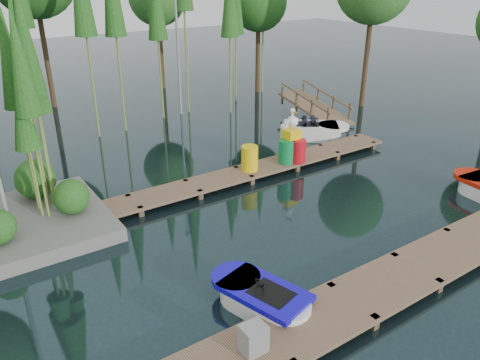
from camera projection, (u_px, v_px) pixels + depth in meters
ground_plane at (235, 225)px, 13.47m from camera, size 90.00×90.00×0.00m
near_dock at (352, 302)px, 9.98m from camera, size 18.00×1.50×0.50m
far_dock at (219, 180)px, 15.77m from camera, size 15.00×1.20×0.50m
lamp_rear at (177, 26)px, 22.06m from camera, size 0.30×0.30×7.25m
ramp at (315, 107)px, 22.74m from camera, size 1.50×3.94×1.49m
boat_blue at (262, 299)px, 10.06m from camera, size 1.72×2.65×0.82m
boat_white_far at (312, 131)px, 20.29m from camera, size 3.15×2.86×1.40m
utility_cabinet at (253, 339)px, 8.51m from camera, size 0.46×0.39×0.56m
yellow_barrel at (250, 158)px, 16.21m from camera, size 0.58×0.58×0.88m
drum_cluster at (293, 146)px, 16.96m from camera, size 1.14×1.04×1.96m
seagull_post at (285, 146)px, 16.98m from camera, size 0.51×0.27×0.81m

